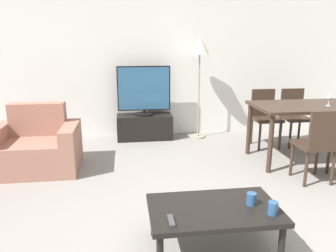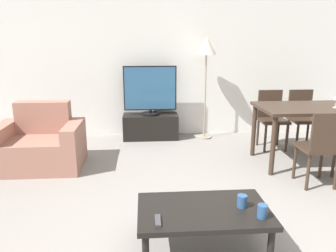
% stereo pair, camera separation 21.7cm
% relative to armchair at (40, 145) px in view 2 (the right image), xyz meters
% --- Properties ---
extents(wall_back, '(7.98, 0.06, 2.70)m').
position_rel_armchair_xyz_m(wall_back, '(1.98, 1.45, 1.06)').
color(wall_back, white).
rests_on(wall_back, ground_plane).
extents(armchair, '(1.06, 0.75, 0.82)m').
position_rel_armchair_xyz_m(armchair, '(0.00, 0.00, 0.00)').
color(armchair, '#9E6B5B').
rests_on(armchair, ground_plane).
extents(tv_stand, '(0.91, 0.40, 0.41)m').
position_rel_armchair_xyz_m(tv_stand, '(1.45, 1.18, -0.09)').
color(tv_stand, black).
rests_on(tv_stand, ground_plane).
extents(tv, '(0.86, 0.30, 0.80)m').
position_rel_armchair_xyz_m(tv, '(1.45, 1.18, 0.52)').
color(tv, black).
rests_on(tv, tv_stand).
extents(coffee_table, '(1.00, 0.60, 0.36)m').
position_rel_armchair_xyz_m(coffee_table, '(1.78, -1.92, 0.03)').
color(coffee_table, black).
rests_on(coffee_table, ground_plane).
extents(dining_table, '(1.38, 0.83, 0.78)m').
position_rel_armchair_xyz_m(dining_table, '(3.52, -0.14, 0.40)').
color(dining_table, '#38281E').
rests_on(dining_table, ground_plane).
extents(dining_chair_near, '(0.40, 0.40, 0.87)m').
position_rel_armchair_xyz_m(dining_chair_near, '(3.28, -0.86, 0.20)').
color(dining_chair_near, '#38281E').
rests_on(dining_chair_near, ground_plane).
extents(dining_chair_far, '(0.40, 0.40, 0.87)m').
position_rel_armchair_xyz_m(dining_chair_far, '(3.76, 0.58, 0.20)').
color(dining_chair_far, '#38281E').
rests_on(dining_chair_far, ground_plane).
extents(dining_chair_far_left, '(0.40, 0.40, 0.87)m').
position_rel_armchair_xyz_m(dining_chair_far_left, '(3.28, 0.58, 0.20)').
color(dining_chair_far_left, '#38281E').
rests_on(dining_chair_far_left, ground_plane).
extents(floor_lamp, '(0.31, 0.31, 1.66)m').
position_rel_armchair_xyz_m(floor_lamp, '(2.35, 1.14, 1.14)').
color(floor_lamp, gray).
rests_on(floor_lamp, ground_plane).
extents(remote_primary, '(0.04, 0.15, 0.02)m').
position_rel_armchair_xyz_m(remote_primary, '(1.43, -2.08, 0.08)').
color(remote_primary, '#38383D').
rests_on(remote_primary, coffee_table).
extents(cup_white_near, '(0.07, 0.07, 0.10)m').
position_rel_armchair_xyz_m(cup_white_near, '(2.18, -2.08, 0.12)').
color(cup_white_near, navy).
rests_on(cup_white_near, coffee_table).
extents(cup_colored_far, '(0.08, 0.08, 0.10)m').
position_rel_armchair_xyz_m(cup_colored_far, '(2.08, -1.92, 0.12)').
color(cup_colored_far, navy).
rests_on(cup_colored_far, coffee_table).
extents(wine_glass_left, '(0.07, 0.07, 0.15)m').
position_rel_armchair_xyz_m(wine_glass_left, '(3.76, -0.25, 0.59)').
color(wine_glass_left, silver).
rests_on(wine_glass_left, dining_table).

